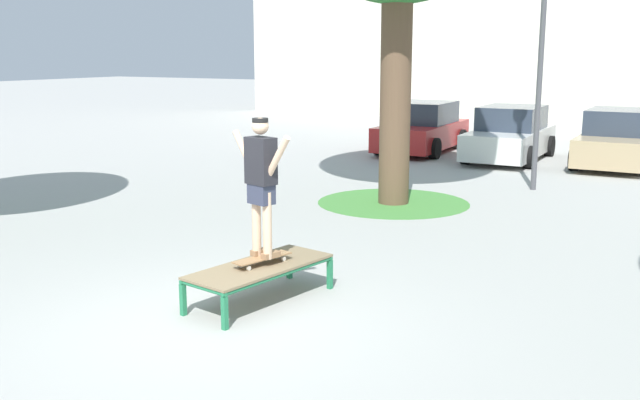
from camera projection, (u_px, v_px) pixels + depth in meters
ground_plane at (218, 322)px, 8.25m from camera, size 120.00×120.00×0.00m
skate_box at (260, 269)px, 8.87m from camera, size 1.09×2.01×0.46m
skateboard at (262, 258)px, 8.88m from camera, size 0.41×0.82×0.09m
skater at (261, 178)px, 8.68m from camera, size 0.98×0.38×1.69m
grass_patch_mid_back at (393, 203)px, 14.75m from camera, size 3.06×3.06×0.01m
car_red at (423, 129)px, 22.17m from camera, size 2.02×4.25×1.50m
car_white at (510, 135)px, 20.47m from camera, size 1.96×4.22×1.50m
car_tan at (618, 140)px, 19.39m from camera, size 1.93×4.21×1.50m
light_post at (544, 12)px, 15.39m from camera, size 0.36×0.36×5.83m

